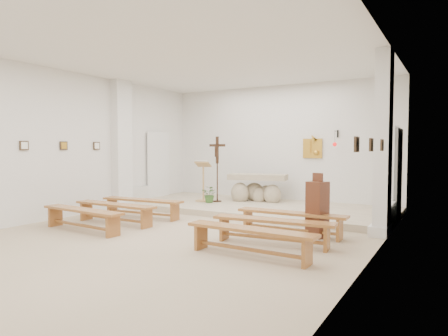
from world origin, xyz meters
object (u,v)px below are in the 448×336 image
Objects in this scene: bench_right_front at (291,218)px; bench_left_third at (82,214)px; lectern at (203,181)px; crucifix_stand at (217,164)px; bench_right_third at (250,235)px; altar at (257,190)px; bench_left_second at (115,209)px; bench_right_second at (273,226)px; bench_left_front at (142,204)px; donation_pedestal at (317,209)px.

bench_right_front is 4.14m from bench_left_third.
lectern is 4.05m from bench_left_third.
crucifix_stand is at bearing 142.06° from bench_right_front.
lectern is 0.54× the size of bench_left_third.
bench_right_third is (-0.00, -1.76, 0.00)m from bench_right_front.
bench_right_third is at bearing -78.16° from altar.
bench_right_third is at bearing -90.46° from bench_right_front.
bench_left_second is 3.75m from bench_right_second.
lectern is 0.54× the size of bench_right_second.
altar is at bearing 47.01° from crucifix_stand.
bench_left_front is at bearing -95.08° from crucifix_stand.
bench_left_second is 0.88m from bench_left_third.
bench_right_second is (-0.00, -0.88, 0.00)m from bench_right_front.
bench_left_front is at bearing 90.64° from bench_left_second.
bench_left_second is (-1.57, -3.93, -0.14)m from altar.
altar is 1.55m from lectern.
crucifix_stand is 1.52× the size of donation_pedestal.
bench_right_second and bench_left_third have the same top height.
bench_right_second is 1.01× the size of bench_right_third.
crucifix_stand is at bearing 165.76° from donation_pedestal.
donation_pedestal reaches higher than bench_left_second.
bench_left_front is 1.00× the size of bench_right_second.
lectern is 0.55× the size of bench_left_second.
bench_right_second is at bearing -36.10° from crucifix_stand.
altar is at bearing 125.07° from bench_right_front.
lectern is at bearing -161.33° from altar.
bench_right_front is (3.49, -2.26, -0.39)m from lectern.
bench_left_front is (-4.22, -0.10, -0.19)m from donation_pedestal.
bench_right_front is 1.76m from bench_right_third.
bench_right_third is (0.00, -0.88, 0.00)m from bench_right_second.
donation_pedestal is at bearing 11.62° from bench_right_front.
crucifix_stand is at bearing -155.84° from altar.
bench_right_third is at bearing -12.60° from bench_left_second.
bench_right_second is at bearing -54.42° from lectern.
crucifix_stand is 4.28m from donation_pedestal.
bench_right_front is (2.18, -3.05, -0.14)m from altar.
bench_left_third and bench_right_third have the same top height.
crucifix_stand is 0.85× the size of bench_left_front.
bench_left_front is 1.01× the size of bench_left_second.
lectern is (-1.31, -0.79, 0.25)m from altar.
bench_left_third is 1.00× the size of bench_right_third.
bench_left_front is 1.00× the size of bench_right_third.
crucifix_stand is 5.24m from bench_right_third.
donation_pedestal is at bearing -40.97° from lectern.
altar is 1.44× the size of donation_pedestal.
bench_left_third is (-0.65, -4.13, -0.87)m from crucifix_stand.
bench_right_second is (3.49, -3.14, -0.39)m from lectern.
lectern is 5.34m from bench_right_third.
bench_left_third is at bearing -106.10° from lectern.
bench_left_front and bench_left_second have the same top height.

